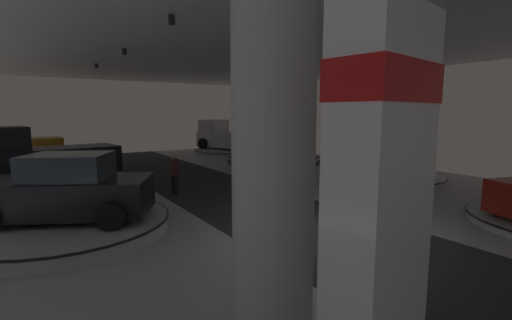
{
  "coord_description": "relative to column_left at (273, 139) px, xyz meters",
  "views": [
    {
      "loc": [
        -6.37,
        -6.33,
        3.13
      ],
      "look_at": [
        0.63,
        4.34,
        1.4
      ],
      "focal_mm": 24.82,
      "sensor_mm": 36.0,
      "label": 1
    }
  ],
  "objects": [
    {
      "name": "display_platform_deep_left",
      "position": [
        -3.82,
        19.32,
        -2.56
      ],
      "size": [
        5.68,
        5.68,
        0.35
      ],
      "color": "#B7B7BC",
      "rests_on": "ground"
    },
    {
      "name": "display_platform_mid_left",
      "position": [
        -2.21,
        6.04,
        -2.54
      ],
      "size": [
        5.17,
        5.17,
        0.38
      ],
      "color": "#B7B7BC",
      "rests_on": "ground"
    },
    {
      "name": "display_car_mid_right",
      "position": [
        10.96,
        6.03,
        -1.68
      ],
      "size": [
        4.27,
        2.28,
        1.71
      ],
      "color": "silver",
      "rests_on": "display_platform_mid_right"
    },
    {
      "name": "visitor_walking_near",
      "position": [
        1.71,
        8.72,
        -1.84
      ],
      "size": [
        0.32,
        0.32,
        1.59
      ],
      "color": "black",
      "rests_on": "ground"
    },
    {
      "name": "display_platform_far_left",
      "position": [
        -2.02,
        13.55,
        -2.61
      ],
      "size": [
        5.68,
        5.68,
        0.25
      ],
      "color": "silver",
      "rests_on": "ground"
    },
    {
      "name": "display_platform_mid_right",
      "position": [
        10.93,
        6.03,
        -2.58
      ],
      "size": [
        4.97,
        4.97,
        0.3
      ],
      "color": "silver",
      "rests_on": "ground"
    },
    {
      "name": "display_car_far_right",
      "position": [
        10.06,
        13.8,
        -1.61
      ],
      "size": [
        2.38,
        4.31,
        1.71
      ],
      "color": "silver",
      "rests_on": "display_platform_far_right"
    },
    {
      "name": "ceiling_with_spotlights",
      "position": [
        3.41,
        2.27,
        2.8
      ],
      "size": [
        24.0,
        44.0,
        0.39
      ],
      "color": "silver"
    },
    {
      "name": "ground",
      "position": [
        3.41,
        2.27,
        -2.77
      ],
      "size": [
        24.0,
        44.0,
        0.06
      ],
      "color": "#B2B2B7"
    },
    {
      "name": "pickup_truck_far_left",
      "position": [
        -2.33,
        13.5,
        -1.56
      ],
      "size": [
        5.54,
        3.23,
        2.3
      ],
      "color": "black",
      "rests_on": "display_platform_far_left"
    },
    {
      "name": "display_platform_deep_right",
      "position": [
        10.63,
        20.38,
        -2.62
      ],
      "size": [
        5.68,
        5.68,
        0.23
      ],
      "color": "#B7B7BC",
      "rests_on": "ground"
    },
    {
      "name": "brand_sign_pylon",
      "position": [
        -0.22,
        -1.99,
        -0.65
      ],
      "size": [
        1.35,
        0.84,
        4.06
      ],
      "color": "slate",
      "rests_on": "ground"
    },
    {
      "name": "column_left",
      "position": [
        0.0,
        0.0,
        0.0
      ],
      "size": [
        1.2,
        1.2,
        5.5
      ],
      "color": "silver",
      "rests_on": "ground"
    },
    {
      "name": "display_car_mid_left",
      "position": [
        -2.18,
        6.03,
        -1.61
      ],
      "size": [
        4.56,
        3.61,
        1.71
      ],
      "color": "black",
      "rests_on": "display_platform_mid_left"
    },
    {
      "name": "column_right",
      "position": [
        6.89,
        8.75,
        0.0
      ],
      "size": [
        1.38,
        1.38,
        5.5
      ],
      "color": "silver",
      "rests_on": "ground"
    },
    {
      "name": "stanchion_a",
      "position": [
        4.87,
        4.74,
        -2.38
      ],
      "size": [
        0.28,
        0.28,
        1.01
      ],
      "color": "#333338",
      "rests_on": "ground"
    },
    {
      "name": "pickup_truck_deep_right",
      "position": [
        10.52,
        20.68,
        -1.59
      ],
      "size": [
        4.09,
        5.7,
        2.3
      ],
      "color": "silver",
      "rests_on": "display_platform_deep_right"
    },
    {
      "name": "display_platform_far_right",
      "position": [
        10.07,
        13.76,
        -2.54
      ],
      "size": [
        5.94,
        5.94,
        0.38
      ],
      "color": "#333338",
      "rests_on": "ground"
    }
  ]
}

